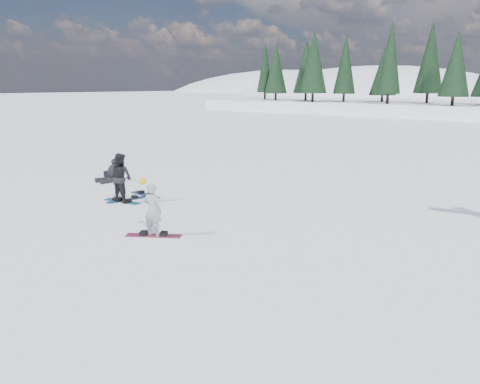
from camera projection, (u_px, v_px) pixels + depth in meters
name	position (u px, v px, depth m)	size (l,w,h in m)	color
ground	(171.00, 223.00, 13.85)	(420.00, 420.00, 0.00)	white
snowboarder_woman	(152.00, 210.00, 12.46)	(0.60, 0.47, 1.60)	#A7A6AB
snowboarder_man	(121.00, 178.00, 16.10)	(0.84, 0.65, 1.72)	black
seated_rider	(114.00, 172.00, 19.77)	(0.82, 1.20, 0.95)	black
gear_bag	(110.00, 174.00, 20.45)	(0.45, 0.30, 0.30)	black
snowboard_woman	(154.00, 236.00, 12.62)	(1.50, 0.28, 0.03)	#932044
snowboard_man	(122.00, 201.00, 16.29)	(1.50, 0.28, 0.03)	#186987
snowboard_loose_c	(145.00, 195.00, 17.25)	(1.50, 0.28, 0.03)	navy
snowboard_loose_a	(128.00, 200.00, 16.55)	(1.50, 0.28, 0.03)	navy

